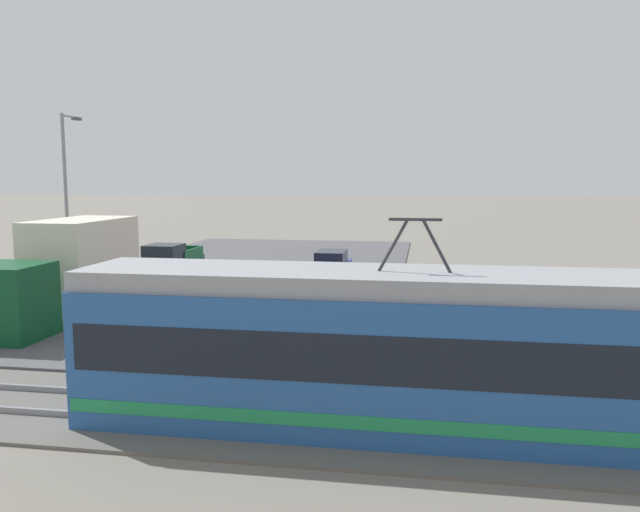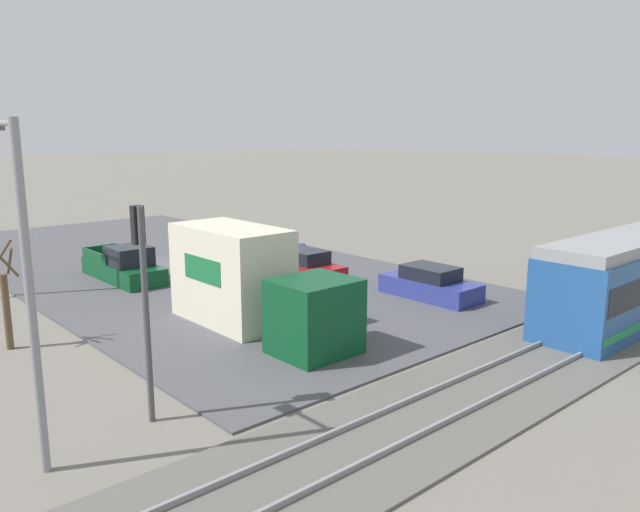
{
  "view_description": "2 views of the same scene",
  "coord_description": "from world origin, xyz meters",
  "views": [
    {
      "loc": [
        -10.02,
        34.31,
        5.42
      ],
      "look_at": [
        -5.87,
        9.43,
        2.28
      ],
      "focal_mm": 35.0,
      "sensor_mm": 36.0,
      "label": 1
    },
    {
      "loc": [
        16.71,
        30.72,
        7.38
      ],
      "look_at": [
        -1.24,
        10.58,
        1.91
      ],
      "focal_mm": 35.0,
      "sensor_mm": 36.0,
      "label": 2
    }
  ],
  "objects": [
    {
      "name": "road_surface",
      "position": [
        0.0,
        0.0,
        0.04
      ],
      "size": [
        17.84,
        37.47,
        0.08
      ],
      "color": "#4C4C51",
      "rests_on": "ground"
    },
    {
      "name": "pickup_truck",
      "position": [
        3.92,
        1.78,
        0.75
      ],
      "size": [
        1.96,
        5.66,
        1.77
      ],
      "color": "#0C4723",
      "rests_on": "ground"
    },
    {
      "name": "rail_bed",
      "position": [
        0.0,
        21.21,
        0.05
      ],
      "size": [
        66.83,
        4.4,
        0.22
      ],
      "color": "#5B5954",
      "rests_on": "ground"
    },
    {
      "name": "ground_plane",
      "position": [
        0.0,
        0.0,
        0.0
      ],
      "size": [
        320.0,
        320.0,
        0.0
      ],
      "primitive_type": "plane",
      "color": "slate"
    },
    {
      "name": "sedan_car_1",
      "position": [
        -4.76,
        13.97,
        0.66
      ],
      "size": [
        1.9,
        4.49,
        1.42
      ],
      "rotation": [
        0.0,
        0.0,
        3.14
      ],
      "color": "navy",
      "rests_on": "ground"
    },
    {
      "name": "sedan_car_0",
      "position": [
        -5.2,
        1.76,
        0.7
      ],
      "size": [
        1.74,
        4.29,
        1.51
      ],
      "color": "navy",
      "rests_on": "ground"
    },
    {
      "name": "light_rail_tram",
      "position": [
        -9.84,
        21.21,
        1.73
      ],
      "size": [
        14.49,
        2.79,
        4.52
      ],
      "color": "#235193",
      "rests_on": "ground"
    },
    {
      "name": "street_lamp_mid_block",
      "position": [
        10.86,
        0.18,
        5.23
      ],
      "size": [
        0.36,
        1.95,
        9.19
      ],
      "color": "gray",
      "rests_on": "ground"
    },
    {
      "name": "box_truck",
      "position": [
        3.71,
        12.2,
        1.79
      ],
      "size": [
        2.6,
        8.47,
        3.7
      ],
      "color": "#0C4723",
      "rests_on": "ground"
    },
    {
      "name": "sedan_car_2",
      "position": [
        -2.72,
        7.74,
        0.71
      ],
      "size": [
        1.81,
        4.43,
        1.52
      ],
      "color": "maroon",
      "rests_on": "ground"
    }
  ]
}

